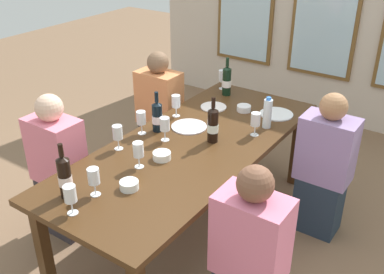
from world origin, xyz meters
name	(u,v)px	position (x,y,z in m)	size (l,w,h in m)	color
ground_plane	(192,228)	(0.00, 0.00, 0.00)	(12.00, 12.00, 0.00)	brown
dining_table	(192,152)	(0.00, 0.00, 0.67)	(0.94, 2.27, 0.74)	#472C15
white_plate_0	(213,107)	(-0.21, 0.61, 0.74)	(0.21, 0.21, 0.01)	white
white_plate_1	(189,127)	(-0.16, 0.20, 0.74)	(0.26, 0.26, 0.01)	white
white_plate_2	(276,114)	(0.28, 0.77, 0.74)	(0.26, 0.26, 0.01)	white
wine_bottle_0	(213,125)	(0.10, 0.11, 0.87)	(0.08, 0.08, 0.33)	black
wine_bottle_1	(157,116)	(-0.32, 0.02, 0.85)	(0.08, 0.08, 0.30)	black
wine_bottle_2	(65,177)	(-0.22, -0.92, 0.87)	(0.08, 0.08, 0.34)	black
wine_bottle_3	(227,81)	(-0.26, 0.91, 0.87)	(0.08, 0.08, 0.33)	black
tasting_bowl_0	(162,156)	(-0.04, -0.29, 0.76)	(0.12, 0.12, 0.05)	white
tasting_bowl_1	(129,185)	(0.02, -0.66, 0.77)	(0.11, 0.11, 0.05)	white
tasting_bowl_2	(244,108)	(0.03, 0.69, 0.76)	(0.11, 0.11, 0.05)	white
water_bottle	(267,113)	(0.31, 0.53, 0.85)	(0.06, 0.06, 0.24)	white
wine_glass_0	(94,177)	(-0.10, -0.82, 0.86)	(0.07, 0.07, 0.17)	white
wine_glass_1	(255,120)	(0.30, 0.36, 0.86)	(0.07, 0.07, 0.17)	white
wine_glass_2	(176,102)	(-0.36, 0.30, 0.86)	(0.07, 0.07, 0.17)	white
wine_glass_3	(118,134)	(-0.36, -0.35, 0.86)	(0.07, 0.07, 0.17)	white
wine_glass_4	(70,194)	(-0.08, -1.01, 0.86)	(0.07, 0.07, 0.17)	white
wine_glass_5	(141,119)	(-0.38, -0.08, 0.86)	(0.07, 0.07, 0.17)	white
wine_glass_6	(223,76)	(-0.36, 1.01, 0.86)	(0.07, 0.07, 0.17)	white
wine_glass_7	(138,150)	(-0.10, -0.45, 0.86)	(0.07, 0.07, 0.17)	white
wine_glass_8	(165,125)	(-0.18, -0.07, 0.86)	(0.07, 0.07, 0.17)	white
seated_person_0	(59,170)	(-0.78, -0.55, 0.53)	(0.38, 0.24, 1.11)	#332D32
seated_person_1	(249,260)	(0.78, -0.58, 0.53)	(0.38, 0.24, 1.11)	#232539
seated_person_2	(160,115)	(-0.78, 0.61, 0.53)	(0.38, 0.24, 1.11)	#34333A
seated_person_3	(324,169)	(0.78, 0.55, 0.53)	(0.38, 0.24, 1.11)	#222F3F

